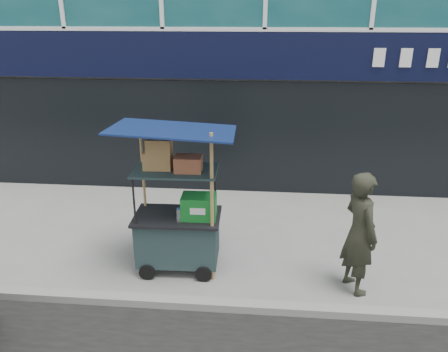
# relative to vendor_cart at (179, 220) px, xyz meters

# --- Properties ---
(ground) EXTENTS (80.00, 80.00, 0.00)m
(ground) POSITION_rel_vendor_cart_xyz_m (1.20, -0.76, -0.81)
(ground) COLOR slate
(ground) RESTS_ON ground
(curb) EXTENTS (80.00, 0.18, 0.12)m
(curb) POSITION_rel_vendor_cart_xyz_m (1.20, -0.96, -0.75)
(curb) COLOR gray
(curb) RESTS_ON ground
(vendor_cart) EXTENTS (1.74, 1.25, 2.31)m
(vendor_cart) POSITION_rel_vendor_cart_xyz_m (0.00, 0.00, 0.00)
(vendor_cart) COLOR black
(vendor_cart) RESTS_ON ground
(vendor_man) EXTENTS (0.64, 0.77, 1.79)m
(vendor_man) POSITION_rel_vendor_cart_xyz_m (2.59, -0.32, 0.08)
(vendor_man) COLOR #27291E
(vendor_man) RESTS_ON ground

